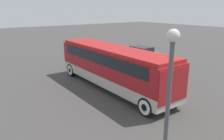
# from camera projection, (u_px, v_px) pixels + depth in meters

# --- Properties ---
(ground_plane) EXTENTS (120.00, 120.00, 0.00)m
(ground_plane) POSITION_uv_depth(u_px,v_px,m) (112.00, 88.00, 16.00)
(ground_plane) COLOR #423F3D
(tour_bus) EXTENTS (10.91, 2.50, 3.01)m
(tour_bus) POSITION_uv_depth(u_px,v_px,m) (113.00, 64.00, 15.43)
(tour_bus) COLOR #B7B2A8
(tour_bus) RESTS_ON ground_plane
(parked_car_near) EXTENTS (4.65, 1.97, 1.43)m
(parked_car_near) POSITION_uv_depth(u_px,v_px,m) (142.00, 53.00, 24.88)
(parked_car_near) COLOR #BCBCC1
(parked_car_near) RESTS_ON ground_plane
(parked_car_mid) EXTENTS (4.75, 1.90, 1.39)m
(parked_car_mid) POSITION_uv_depth(u_px,v_px,m) (146.00, 61.00, 21.20)
(parked_car_mid) COLOR #7A6B5B
(parked_car_mid) RESTS_ON ground_plane
(lamp_post) EXTENTS (0.44, 0.44, 4.98)m
(lamp_post) POSITION_uv_depth(u_px,v_px,m) (170.00, 78.00, 7.42)
(lamp_post) COLOR #515156
(lamp_post) RESTS_ON ground_plane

